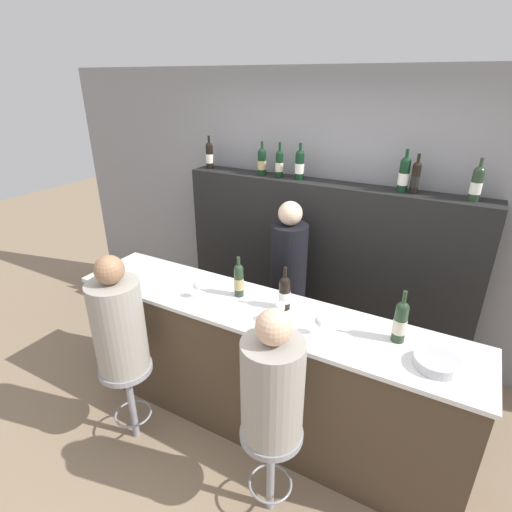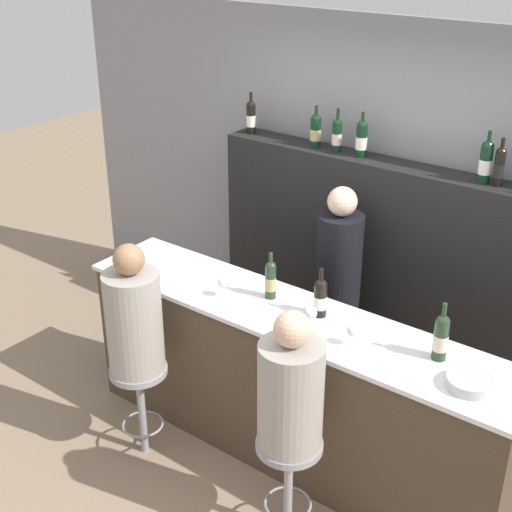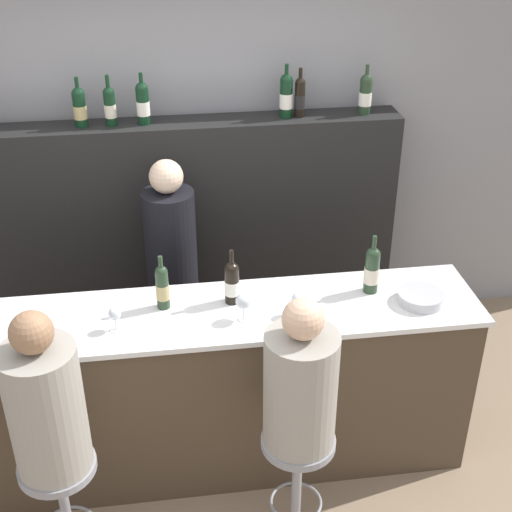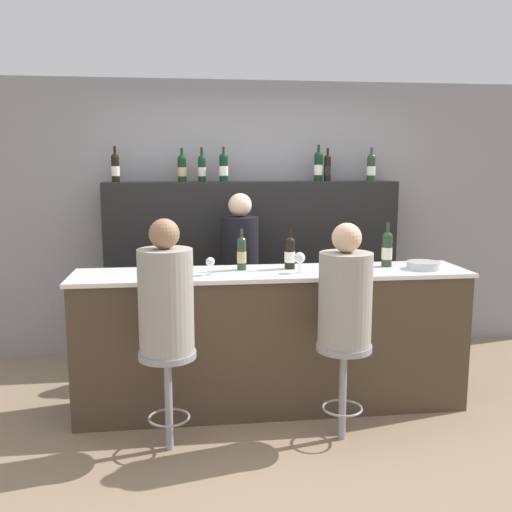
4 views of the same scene
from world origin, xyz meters
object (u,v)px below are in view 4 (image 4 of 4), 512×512
object	(u,v)px
wine_glass_0	(210,263)
wine_bottle_backbar_5	(327,168)
wine_bottle_counter_0	(242,253)
wine_bottle_backbar_3	(224,167)
wine_bottle_backbar_6	(371,167)
wine_glass_2	(337,260)
wine_bottle_backbar_4	(318,166)
wine_bottle_backbar_1	(182,168)
metal_bowl	(423,265)
wine_bottle_backbar_0	(115,167)
wine_bottle_counter_2	(387,249)
wine_bottle_backbar_2	(202,168)
guest_seated_left	(166,296)
bar_stool_right	(343,365)
guest_seated_right	(345,294)
bar_stool_left	(168,373)
bartender	(240,290)
wine_glass_1	(300,258)
wine_bottle_counter_1	(290,253)

from	to	relation	value
wine_glass_0	wine_bottle_backbar_5	bearing A→B (deg)	48.11
wine_bottle_counter_0	wine_glass_0	xyz separation A→B (m)	(-0.24, -0.17, -0.04)
wine_bottle_backbar_3	wine_bottle_backbar_6	bearing A→B (deg)	-0.00
wine_bottle_counter_0	wine_glass_2	xyz separation A→B (m)	(0.68, -0.17, -0.04)
wine_bottle_backbar_5	wine_bottle_backbar_4	bearing A→B (deg)	-180.00
wine_bottle_backbar_1	metal_bowl	xyz separation A→B (m)	(1.78, -1.28, -0.71)
wine_bottle_backbar_0	metal_bowl	bearing A→B (deg)	-28.32
wine_bottle_counter_2	wine_bottle_backbar_2	bearing A→B (deg)	140.30
wine_bottle_counter_0	metal_bowl	bearing A→B (deg)	-6.10
wine_bottle_backbar_4	guest_seated_left	bearing A→B (deg)	-127.69
wine_bottle_backbar_3	bar_stool_right	world-z (taller)	wine_bottle_backbar_3
wine_bottle_counter_2	guest_seated_right	world-z (taller)	guest_seated_right
wine_bottle_backbar_2	bar_stool_left	size ratio (longest dim) A/B	0.47
wine_bottle_backbar_5	wine_bottle_counter_0	bearing A→B (deg)	-129.31
wine_bottle_backbar_2	guest_seated_right	bearing A→B (deg)	-64.47
wine_bottle_backbar_4	wine_glass_0	size ratio (longest dim) A/B	2.62
wine_bottle_backbar_0	bartender	size ratio (longest dim) A/B	0.20
wine_bottle_counter_0	wine_bottle_backbar_2	distance (m)	1.31
wine_bottle_backbar_2	wine_glass_2	world-z (taller)	wine_bottle_backbar_2
wine_bottle_backbar_2	wine_bottle_backbar_3	bearing A→B (deg)	0.00
wine_glass_1	bar_stool_left	xyz separation A→B (m)	(-0.94, -0.48, -0.64)
wine_bottle_backbar_0	bar_stool_left	bearing A→B (deg)	-75.00
wine_bottle_backbar_5	wine_glass_1	distance (m)	1.54
metal_bowl	bartender	world-z (taller)	bartender
bar_stool_left	bartender	size ratio (longest dim) A/B	0.42
guest_seated_right	bartender	xyz separation A→B (m)	(-0.54, 1.38, -0.27)
wine_bottle_counter_0	wine_bottle_backbar_1	xyz separation A→B (m)	(-0.43, 1.13, 0.61)
wine_bottle_backbar_5	wine_glass_2	distance (m)	1.48
wine_bottle_backbar_0	wine_bottle_backbar_4	bearing A→B (deg)	-0.00
wine_bottle_counter_1	bar_stool_right	size ratio (longest dim) A/B	0.47
wine_bottle_counter_0	wine_glass_1	world-z (taller)	wine_bottle_counter_0
wine_bottle_backbar_2	wine_bottle_backbar_3	size ratio (longest dim) A/B	0.98
wine_bottle_counter_1	wine_bottle_backbar_5	bearing A→B (deg)	63.49
wine_glass_1	wine_glass_2	distance (m)	0.28
wine_bottle_counter_2	metal_bowl	xyz separation A→B (m)	(0.23, -0.14, -0.11)
wine_glass_0	bar_stool_left	world-z (taller)	wine_glass_0
wine_bottle_backbar_1	wine_bottle_counter_2	bearing A→B (deg)	-36.26
wine_bottle_counter_2	guest_seated_left	bearing A→B (deg)	-158.48
wine_bottle_backbar_5	bartender	bearing A→B (deg)	-154.73
wine_bottle_backbar_6	wine_glass_2	xyz separation A→B (m)	(-0.67, -1.30, -0.65)
wine_bottle_backbar_6	metal_bowl	distance (m)	1.46
wine_bottle_backbar_3	guest_seated_right	size ratio (longest dim) A/B	0.40
wine_bottle_counter_2	wine_bottle_counter_0	bearing A→B (deg)	180.00
wine_bottle_backbar_5	guest_seated_left	xyz separation A→B (m)	(-1.47, -1.78, -0.77)
wine_bottle_backbar_6	guest_seated_right	size ratio (longest dim) A/B	0.39
wine_bottle_backbar_2	wine_bottle_backbar_5	distance (m)	1.17
wine_bottle_counter_1	guest_seated_right	bearing A→B (deg)	-69.57
wine_glass_1	bar_stool_right	xyz separation A→B (m)	(0.20, -0.48, -0.64)
wine_bottle_backbar_4	bartender	world-z (taller)	wine_bottle_backbar_4
wine_glass_0	metal_bowl	size ratio (longest dim) A/B	0.52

